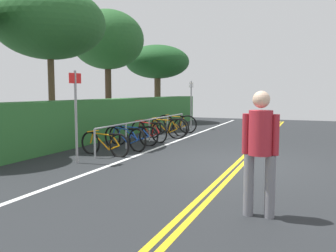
# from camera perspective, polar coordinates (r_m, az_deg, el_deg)

# --- Properties ---
(ground_plane) EXTENTS (28.63, 13.91, 0.05)m
(ground_plane) POSITION_cam_1_polar(r_m,az_deg,el_deg) (8.79, 11.38, -6.02)
(ground_plane) COLOR #232628
(centre_line_yellow_inner) EXTENTS (25.77, 0.10, 0.00)m
(centre_line_yellow_inner) POSITION_cam_1_polar(r_m,az_deg,el_deg) (8.77, 11.90, -5.87)
(centre_line_yellow_inner) COLOR gold
(centre_line_yellow_inner) RESTS_ON ground_plane
(centre_line_yellow_outer) EXTENTS (25.77, 0.10, 0.00)m
(centre_line_yellow_outer) POSITION_cam_1_polar(r_m,az_deg,el_deg) (8.80, 10.87, -5.82)
(centre_line_yellow_outer) COLOR gold
(centre_line_yellow_outer) RESTS_ON ground_plane
(bike_lane_stripe_white) EXTENTS (25.77, 0.12, 0.00)m
(bike_lane_stripe_white) POSITION_cam_1_polar(r_m,az_deg,el_deg) (9.67, -5.08, -4.72)
(bike_lane_stripe_white) COLOR white
(bike_lane_stripe_white) RESTS_ON ground_plane
(bike_rack) EXTENTS (6.74, 0.05, 0.78)m
(bike_rack) POSITION_cam_1_polar(r_m,az_deg,el_deg) (12.30, -3.00, 0.29)
(bike_rack) COLOR #9EA0A5
(bike_rack) RESTS_ON ground_plane
(bicycle_0) EXTENTS (0.46, 1.64, 0.68)m
(bicycle_0) POSITION_cam_1_polar(r_m,az_deg,el_deg) (9.78, -10.07, -2.81)
(bicycle_0) COLOR black
(bicycle_0) RESTS_ON ground_plane
(bicycle_1) EXTENTS (0.65, 1.70, 0.72)m
(bicycle_1) POSITION_cam_1_polar(r_m,az_deg,el_deg) (10.66, -6.92, -1.95)
(bicycle_1) COLOR black
(bicycle_1) RESTS_ON ground_plane
(bicycle_2) EXTENTS (0.46, 1.73, 0.69)m
(bicycle_2) POSITION_cam_1_polar(r_m,az_deg,el_deg) (11.51, -5.54, -1.48)
(bicycle_2) COLOR black
(bicycle_2) RESTS_ON ground_plane
(bicycle_3) EXTENTS (0.67, 1.65, 0.75)m
(bicycle_3) POSITION_cam_1_polar(r_m,az_deg,el_deg) (12.36, -3.12, -0.84)
(bicycle_3) COLOR black
(bicycle_3) RESTS_ON ground_plane
(bicycle_4) EXTENTS (0.46, 1.74, 0.79)m
(bicycle_4) POSITION_cam_1_polar(r_m,az_deg,el_deg) (13.19, -0.57, -0.35)
(bicycle_4) COLOR black
(bicycle_4) RESTS_ON ground_plane
(bicycle_5) EXTENTS (0.56, 1.78, 0.75)m
(bicycle_5) POSITION_cam_1_polar(r_m,az_deg,el_deg) (14.03, 0.23, -0.06)
(bicycle_5) COLOR black
(bicycle_5) RESTS_ON ground_plane
(bicycle_6) EXTENTS (0.46, 1.75, 0.79)m
(bicycle_6) POSITION_cam_1_polar(r_m,az_deg,el_deg) (14.92, 1.33, 0.34)
(bicycle_6) COLOR black
(bicycle_6) RESTS_ON ground_plane
(pedestrian) EXTENTS (0.32, 0.49, 1.73)m
(pedestrian) POSITION_cam_1_polar(r_m,az_deg,el_deg) (5.01, 14.47, -2.92)
(pedestrian) COLOR slate
(pedestrian) RESTS_ON ground_plane
(sign_post_near) EXTENTS (0.36, 0.09, 2.21)m
(sign_post_near) POSITION_cam_1_polar(r_m,az_deg,el_deg) (8.77, -14.48, 2.82)
(sign_post_near) COLOR gray
(sign_post_near) RESTS_ON ground_plane
(sign_post_far) EXTENTS (0.36, 0.10, 2.20)m
(sign_post_far) POSITION_cam_1_polar(r_m,az_deg,el_deg) (16.47, 3.70, 4.15)
(sign_post_far) COLOR gray
(sign_post_far) RESTS_ON ground_plane
(hedge_backdrop) EXTENTS (15.69, 0.88, 1.44)m
(hedge_backdrop) POSITION_cam_1_polar(r_m,az_deg,el_deg) (14.48, -7.32, 1.52)
(hedge_backdrop) COLOR #2D6B30
(hedge_backdrop) RESTS_ON ground_plane
(tree_mid) EXTENTS (3.55, 3.55, 5.02)m
(tree_mid) POSITION_cam_1_polar(r_m,az_deg,el_deg) (12.47, -18.35, 15.20)
(tree_mid) COLOR brown
(tree_mid) RESTS_ON ground_plane
(tree_far_right) EXTENTS (3.33, 3.33, 5.41)m
(tree_far_right) POSITION_cam_1_polar(r_m,az_deg,el_deg) (17.00, -9.62, 13.33)
(tree_far_right) COLOR #473323
(tree_far_right) RESTS_ON ground_plane
(tree_extra) EXTENTS (3.55, 3.55, 4.29)m
(tree_extra) POSITION_cam_1_polar(r_m,az_deg,el_deg) (20.29, -1.70, 10.10)
(tree_extra) COLOR brown
(tree_extra) RESTS_ON ground_plane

